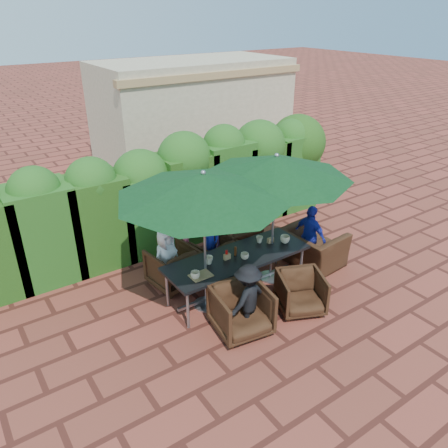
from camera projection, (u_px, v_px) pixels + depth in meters
ground at (228, 291)px, 7.93m from camera, size 80.00×80.00×0.00m
dining_table at (237, 260)px, 7.61m from camera, size 2.63×0.90×0.75m
umbrella_left at (204, 186)px, 6.58m from camera, size 2.76×2.76×2.46m
umbrella_right at (276, 167)px, 7.35m from camera, size 2.62×2.62×2.46m
chair_far_left at (173, 265)px, 7.96m from camera, size 0.88×0.84×0.81m
chair_far_mid at (214, 254)px, 8.39m from camera, size 0.86×0.82×0.75m
chair_far_right at (237, 239)px, 8.90m from camera, size 0.77×0.73×0.79m
chair_near_left at (241, 308)px, 6.79m from camera, size 0.94×0.89×0.85m
chair_near_right at (301, 291)px, 7.30m from camera, size 0.94×0.92×0.75m
chair_end_right at (313, 242)px, 8.59m from camera, size 0.82×1.17×0.97m
adult_far_left at (166, 258)px, 7.85m from camera, size 0.64×0.47×1.16m
adult_far_mid at (210, 244)px, 8.34m from camera, size 0.49×0.45×1.14m
adult_far_right at (247, 229)px, 8.79m from camera, size 0.68×0.55×1.23m
adult_near_left at (248, 298)px, 6.76m from camera, size 0.80×0.50×1.17m
adult_end_right at (310, 236)px, 8.51m from camera, size 0.44×0.77×1.26m
child_left at (187, 254)px, 8.37m from camera, size 0.32×0.28×0.76m
child_right at (221, 240)px, 8.72m from camera, size 0.40×0.36×0.92m
pedestrian_a at (181, 169)px, 11.21m from camera, size 1.78×1.02×1.80m
pedestrian_b at (212, 161)px, 11.93m from camera, size 0.92×0.66×1.75m
pedestrian_c at (230, 158)px, 12.43m from camera, size 1.09×0.70×1.58m
cup_a at (195, 275)px, 6.94m from camera, size 0.15×0.15×0.12m
cup_b at (209, 260)px, 7.34m from camera, size 0.14×0.14×0.14m
cup_c at (245, 256)px, 7.48m from camera, size 0.14×0.14×0.11m
cup_d at (259, 239)px, 8.00m from camera, size 0.13×0.13×0.12m
cup_e at (285, 239)px, 7.99m from camera, size 0.18×0.18×0.14m
ketchup_bottle at (227, 255)px, 7.46m from camera, size 0.04×0.04×0.17m
sauce_bottle at (235, 251)px, 7.57m from camera, size 0.04×0.04×0.17m
serving_tray at (201, 275)px, 7.02m from camera, size 0.35×0.25×0.02m
number_block_left at (227, 257)px, 7.47m from camera, size 0.12×0.06×0.10m
number_block_right at (270, 240)px, 8.00m from camera, size 0.12×0.06×0.10m
hedge_wall at (161, 187)px, 9.03m from camera, size 9.10×1.60×2.40m
building at (193, 112)px, 14.16m from camera, size 6.20×3.08×3.20m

